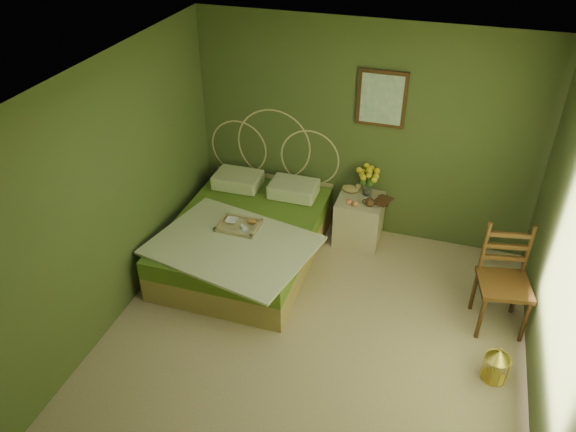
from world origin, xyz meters
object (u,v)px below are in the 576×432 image
(chair, at_px, (506,272))
(birdcage, at_px, (496,365))
(nightstand, at_px, (360,214))
(bed, at_px, (247,234))

(chair, relative_size, birdcage, 3.19)
(chair, bearing_deg, nightstand, 138.92)
(nightstand, bearing_deg, bed, -148.26)
(birdcage, bearing_deg, bed, 159.65)
(nightstand, distance_m, birdcage, 2.41)
(bed, height_order, birdcage, bed)
(bed, height_order, nightstand, bed)
(nightstand, distance_m, chair, 1.90)
(nightstand, bearing_deg, chair, -30.43)
(bed, xyz_separation_m, birdcage, (2.80, -1.04, -0.15))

